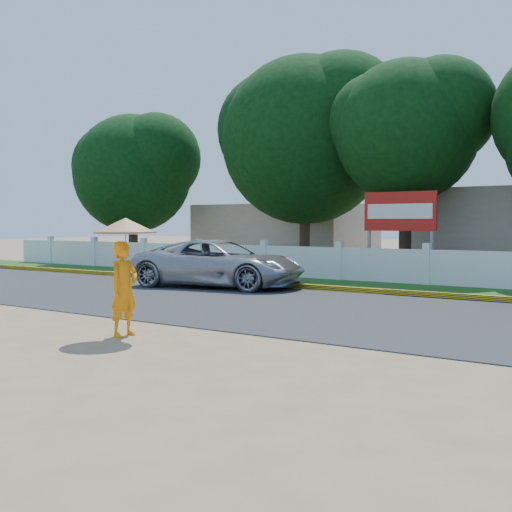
{
  "coord_description": "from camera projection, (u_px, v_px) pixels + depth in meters",
  "views": [
    {
      "loc": [
        6.83,
        -7.88,
        1.93
      ],
      "look_at": [
        0.0,
        2.0,
        1.3
      ],
      "focal_mm": 45.0,
      "sensor_mm": 36.0,
      "label": 1
    }
  ],
  "objects": [
    {
      "name": "vehicle",
      "position": [
        219.0,
        264.0,
        19.01
      ],
      "size": [
        5.44,
        3.22,
        1.42
      ],
      "primitive_type": "imported",
      "rotation": [
        0.0,
        0.0,
        1.75
      ],
      "color": "#9EA2A6",
      "rests_on": "ground"
    },
    {
      "name": "monk_with_parasol",
      "position": [
        125.0,
        259.0,
        10.8
      ],
      "size": [
        1.1,
        1.1,
        2.01
      ],
      "color": "orange",
      "rests_on": "ground"
    },
    {
      "name": "road",
      "position": [
        320.0,
        309.0,
        14.15
      ],
      "size": [
        60.0,
        7.0,
        0.02
      ],
      "primitive_type": "cube",
      "color": "#38383A",
      "rests_on": "ground"
    },
    {
      "name": "curb",
      "position": [
        385.0,
        292.0,
        17.06
      ],
      "size": [
        40.0,
        0.18,
        0.16
      ],
      "primitive_type": "cube",
      "color": "yellow",
      "rests_on": "ground"
    },
    {
      "name": "grass_verge",
      "position": [
        409.0,
        289.0,
        18.46
      ],
      "size": [
        60.0,
        3.5,
        0.03
      ],
      "primitive_type": "cube",
      "color": "#2D601E",
      "rests_on": "ground"
    },
    {
      "name": "ground",
      "position": [
        186.0,
        341.0,
        10.45
      ],
      "size": [
        120.0,
        120.0,
        0.0
      ],
      "primitive_type": "plane",
      "color": "#9E8460",
      "rests_on": "ground"
    },
    {
      "name": "billboard",
      "position": [
        400.0,
        216.0,
        21.2
      ],
      "size": [
        2.5,
        0.13,
        2.95
      ],
      "color": "gray",
      "rests_on": "ground"
    },
    {
      "name": "building_far",
      "position": [
        285.0,
        233.0,
        31.67
      ],
      "size": [
        8.0,
        5.0,
        2.8
      ],
      "primitive_type": "cube",
      "color": "#B7AD99",
      "rests_on": "ground"
    },
    {
      "name": "fence",
      "position": [
        427.0,
        268.0,
        19.62
      ],
      "size": [
        40.0,
        0.1,
        1.1
      ],
      "primitive_type": "cube",
      "color": "silver",
      "rests_on": "ground"
    }
  ]
}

